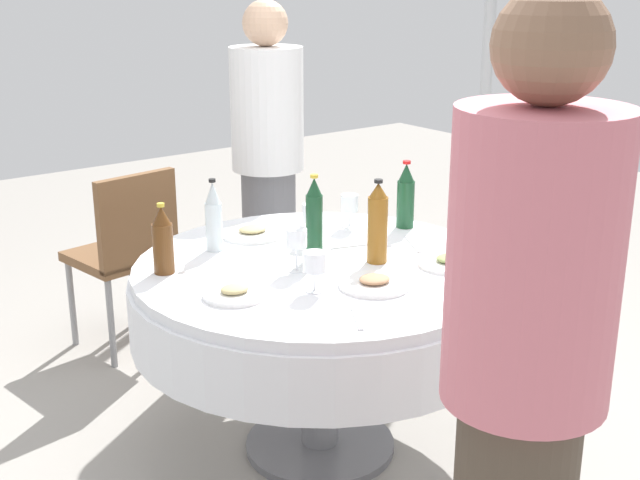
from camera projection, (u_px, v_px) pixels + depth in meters
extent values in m
plane|color=gray|center=(320.00, 447.00, 3.16)|extent=(10.00, 10.00, 0.00)
cylinder|color=white|center=(320.00, 269.00, 2.94)|extent=(1.31, 1.31, 0.04)
cylinder|color=white|center=(320.00, 303.00, 2.98)|extent=(1.34, 1.34, 0.22)
cylinder|color=slate|center=(320.00, 391.00, 3.09)|extent=(0.14, 0.14, 0.48)
cylinder|color=slate|center=(320.00, 444.00, 3.16)|extent=(0.56, 0.56, 0.03)
cylinder|color=#8C5619|center=(377.00, 230.00, 2.91)|extent=(0.07, 0.07, 0.24)
cone|color=#8C5619|center=(378.00, 190.00, 2.87)|extent=(0.06, 0.06, 0.05)
cylinder|color=black|center=(379.00, 181.00, 2.86)|extent=(0.03, 0.03, 0.01)
cylinder|color=#194728|center=(314.00, 228.00, 2.94)|extent=(0.06, 0.06, 0.24)
cone|color=#194728|center=(314.00, 187.00, 2.89)|extent=(0.05, 0.05, 0.06)
cylinder|color=gold|center=(314.00, 176.00, 2.88)|extent=(0.03, 0.03, 0.01)
cylinder|color=silver|center=(214.00, 227.00, 3.05)|extent=(0.06, 0.06, 0.18)
cone|color=silver|center=(213.00, 193.00, 3.01)|extent=(0.06, 0.06, 0.08)
cylinder|color=black|center=(212.00, 180.00, 2.99)|extent=(0.03, 0.03, 0.01)
cylinder|color=#194728|center=(405.00, 204.00, 3.32)|extent=(0.07, 0.07, 0.19)
cone|color=#194728|center=(406.00, 173.00, 3.28)|extent=(0.06, 0.06, 0.07)
cylinder|color=red|center=(407.00, 162.00, 3.27)|extent=(0.03, 0.03, 0.01)
cylinder|color=#593314|center=(163.00, 248.00, 2.82)|extent=(0.07, 0.07, 0.17)
cone|color=#593314|center=(161.00, 215.00, 2.78)|extent=(0.06, 0.06, 0.06)
cylinder|color=gold|center=(161.00, 205.00, 2.77)|extent=(0.03, 0.03, 0.01)
cylinder|color=white|center=(311.00, 241.00, 3.17)|extent=(0.06, 0.06, 0.00)
cylinder|color=white|center=(311.00, 231.00, 3.15)|extent=(0.01, 0.01, 0.08)
cylinder|color=white|center=(311.00, 213.00, 3.13)|extent=(0.07, 0.07, 0.07)
cylinder|color=gold|center=(311.00, 218.00, 3.14)|extent=(0.06, 0.06, 0.03)
cylinder|color=white|center=(297.00, 270.00, 2.86)|extent=(0.06, 0.06, 0.00)
cylinder|color=white|center=(297.00, 258.00, 2.85)|extent=(0.01, 0.01, 0.08)
cylinder|color=white|center=(296.00, 238.00, 2.82)|extent=(0.07, 0.07, 0.06)
cylinder|color=maroon|center=(296.00, 243.00, 2.83)|extent=(0.06, 0.06, 0.03)
cylinder|color=white|center=(349.00, 227.00, 3.35)|extent=(0.06, 0.06, 0.00)
cylinder|color=white|center=(349.00, 219.00, 3.34)|extent=(0.01, 0.01, 0.06)
cylinder|color=white|center=(349.00, 203.00, 3.31)|extent=(0.07, 0.07, 0.07)
cylinder|color=gold|center=(349.00, 207.00, 3.32)|extent=(0.06, 0.06, 0.03)
cylinder|color=white|center=(315.00, 291.00, 2.68)|extent=(0.06, 0.06, 0.00)
cylinder|color=white|center=(315.00, 281.00, 2.67)|extent=(0.01, 0.01, 0.06)
cylinder|color=white|center=(314.00, 262.00, 2.65)|extent=(0.07, 0.07, 0.07)
cylinder|color=gold|center=(314.00, 267.00, 2.65)|extent=(0.06, 0.06, 0.03)
cylinder|color=white|center=(374.00, 284.00, 2.72)|extent=(0.23, 0.23, 0.02)
ellipsoid|color=tan|center=(375.00, 279.00, 2.71)|extent=(0.10, 0.09, 0.02)
cylinder|color=white|center=(449.00, 263.00, 2.91)|extent=(0.22, 0.22, 0.02)
ellipsoid|color=#8C9E59|center=(450.00, 258.00, 2.91)|extent=(0.10, 0.09, 0.02)
cylinder|color=white|center=(235.00, 294.00, 2.63)|extent=(0.20, 0.20, 0.02)
ellipsoid|color=tan|center=(235.00, 289.00, 2.63)|extent=(0.09, 0.08, 0.02)
cylinder|color=white|center=(253.00, 234.00, 3.24)|extent=(0.24, 0.24, 0.02)
ellipsoid|color=tan|center=(253.00, 229.00, 3.23)|extent=(0.11, 0.10, 0.02)
cube|color=silver|center=(353.00, 246.00, 3.11)|extent=(0.18, 0.07, 0.00)
cube|color=silver|center=(357.00, 317.00, 2.47)|extent=(0.11, 0.16, 0.00)
cube|color=silver|center=(413.00, 244.00, 3.13)|extent=(0.10, 0.17, 0.00)
cylinder|color=slate|center=(270.00, 251.00, 4.08)|extent=(0.26, 0.26, 0.82)
cylinder|color=white|center=(267.00, 109.00, 3.87)|extent=(0.34, 0.34, 0.57)
sphere|color=#D8AD8C|center=(265.00, 23.00, 3.75)|extent=(0.21, 0.21, 0.21)
cylinder|color=#D8727F|center=(534.00, 260.00, 1.62)|extent=(0.34, 0.34, 0.60)
sphere|color=#8C664C|center=(552.00, 45.00, 1.50)|extent=(0.22, 0.22, 0.22)
cube|color=brown|center=(119.00, 256.00, 3.89)|extent=(0.45, 0.45, 0.04)
cube|color=brown|center=(138.00, 221.00, 3.71)|extent=(0.40, 0.10, 0.42)
cylinder|color=gray|center=(133.00, 285.00, 4.20)|extent=(0.03, 0.03, 0.43)
cylinder|color=gray|center=(72.00, 303.00, 3.96)|extent=(0.03, 0.03, 0.43)
cylinder|color=gray|center=(173.00, 303.00, 3.97)|extent=(0.03, 0.03, 0.43)
cylinder|color=gray|center=(111.00, 323.00, 3.74)|extent=(0.03, 0.03, 0.43)
cylinder|color=#B2B5B7|center=(487.00, 65.00, 5.01)|extent=(0.07, 0.07, 2.35)
cylinder|color=#B2B5B7|center=(272.00, 52.00, 5.42)|extent=(0.07, 0.07, 2.43)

